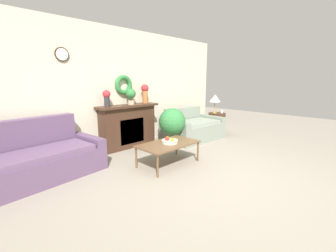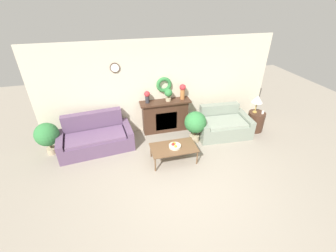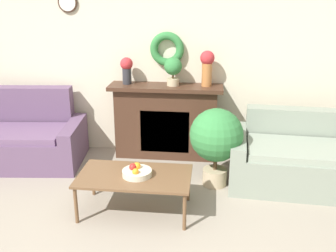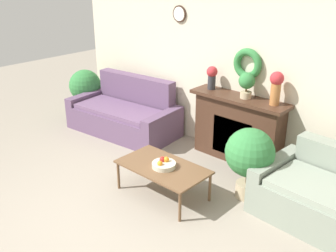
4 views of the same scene
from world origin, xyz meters
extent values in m
plane|color=gray|center=(0.00, 0.00, 0.00)|extent=(16.00, 16.00, 0.00)
cube|color=beige|center=(0.00, 2.80, 1.35)|extent=(6.80, 0.06, 2.70)
cylinder|color=#382319|center=(-1.18, 2.76, 2.02)|extent=(0.26, 0.02, 0.26)
cylinder|color=white|center=(-1.18, 2.74, 2.02)|extent=(0.22, 0.01, 0.22)
torus|color=#337A3D|center=(0.12, 2.72, 1.45)|extent=(0.44, 0.10, 0.44)
cube|color=#42281C|center=(0.12, 2.60, 0.48)|extent=(1.35, 0.34, 0.95)
cube|color=black|center=(0.12, 2.44, 0.41)|extent=(0.65, 0.02, 0.57)
cube|color=orange|center=(0.12, 2.44, 0.33)|extent=(0.52, 0.01, 0.31)
cube|color=#42281C|center=(0.12, 2.57, 0.98)|extent=(1.49, 0.41, 0.05)
cube|color=#604766|center=(-1.91, 2.04, 0.20)|extent=(1.64, 0.89, 0.40)
cube|color=#604766|center=(-1.96, 2.51, 0.47)|extent=(1.59, 0.37, 0.94)
cube|color=#604766|center=(-2.79, 2.06, 0.27)|extent=(0.26, 0.95, 0.54)
cube|color=#604766|center=(-1.06, 2.23, 0.27)|extent=(0.26, 0.95, 0.54)
cube|color=#6A4E70|center=(-1.91, 2.04, 0.44)|extent=(1.57, 0.82, 0.08)
cube|color=gray|center=(1.73, 1.85, 0.21)|extent=(1.25, 0.85, 0.43)
cube|color=gray|center=(1.05, 2.01, 0.28)|extent=(0.23, 1.00, 0.57)
cube|color=gray|center=(1.73, 1.85, 0.47)|extent=(1.19, 0.78, 0.08)
cube|color=brown|center=(-0.03, 1.13, 0.40)|extent=(1.14, 0.65, 0.03)
cylinder|color=brown|center=(-0.56, 0.85, 0.19)|extent=(0.04, 0.04, 0.39)
cylinder|color=brown|center=(0.50, 0.85, 0.19)|extent=(0.04, 0.04, 0.39)
cylinder|color=brown|center=(-0.56, 1.41, 0.19)|extent=(0.04, 0.04, 0.39)
cylinder|color=brown|center=(0.50, 1.41, 0.19)|extent=(0.04, 0.04, 0.39)
cylinder|color=beige|center=(0.00, 1.12, 0.44)|extent=(0.30, 0.30, 0.06)
sphere|color=#B2231E|center=(-0.04, 1.14, 0.49)|extent=(0.08, 0.08, 0.08)
sphere|color=orange|center=(-0.01, 1.17, 0.49)|extent=(0.08, 0.08, 0.08)
sphere|color=orange|center=(0.00, 1.05, 0.49)|extent=(0.07, 0.07, 0.07)
cylinder|color=#2D2D33|center=(-0.40, 2.60, 1.10)|extent=(0.12, 0.12, 0.21)
sphere|color=#B72D33|center=(-0.40, 2.60, 1.27)|extent=(0.16, 0.16, 0.16)
cylinder|color=#AD6B38|center=(0.64, 2.60, 1.15)|extent=(0.13, 0.13, 0.30)
sphere|color=#B72D33|center=(0.64, 2.60, 1.37)|extent=(0.18, 0.18, 0.18)
cylinder|color=tan|center=(0.21, 2.58, 1.05)|extent=(0.16, 0.16, 0.09)
cylinder|color=#4C3823|center=(0.21, 2.58, 1.12)|extent=(0.03, 0.03, 0.06)
sphere|color=#337A3D|center=(0.21, 2.58, 1.25)|extent=(0.23, 0.23, 0.23)
cylinder|color=tan|center=(-3.10, 2.24, 0.08)|extent=(0.24, 0.24, 0.16)
cylinder|color=#4C3823|center=(-3.10, 2.24, 0.25)|extent=(0.04, 0.04, 0.17)
sphere|color=#337A3D|center=(-3.10, 2.24, 0.59)|extent=(0.61, 0.61, 0.61)
cylinder|color=tan|center=(0.79, 1.81, 0.10)|extent=(0.28, 0.28, 0.20)
cylinder|color=#4C3823|center=(0.79, 1.81, 0.28)|extent=(0.05, 0.05, 0.17)
sphere|color=#337A3D|center=(0.79, 1.81, 0.62)|extent=(0.61, 0.61, 0.61)
camera|label=1|loc=(-2.86, -1.69, 1.56)|focal=24.00mm
camera|label=2|loc=(-1.29, -3.20, 3.75)|focal=24.00mm
camera|label=3|loc=(0.72, -2.39, 2.19)|focal=42.00mm
camera|label=4|loc=(2.94, -2.03, 2.77)|focal=42.00mm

